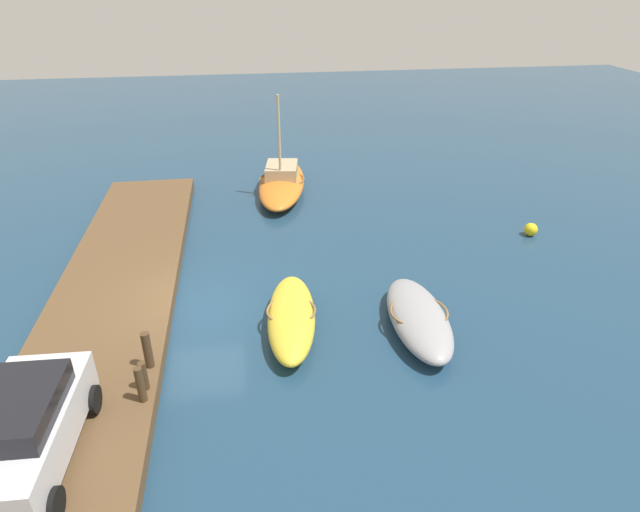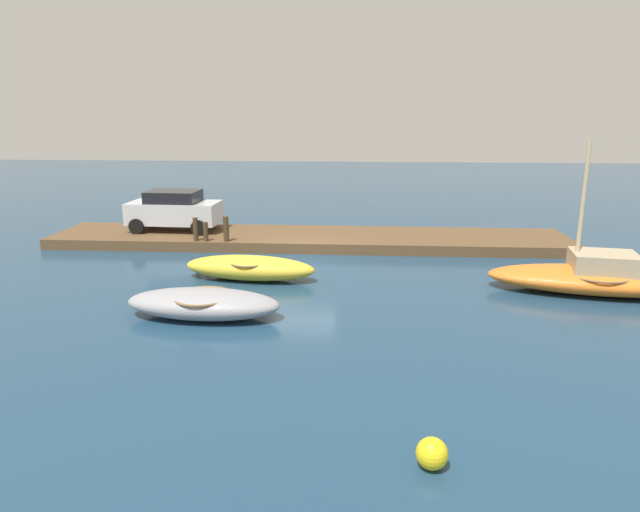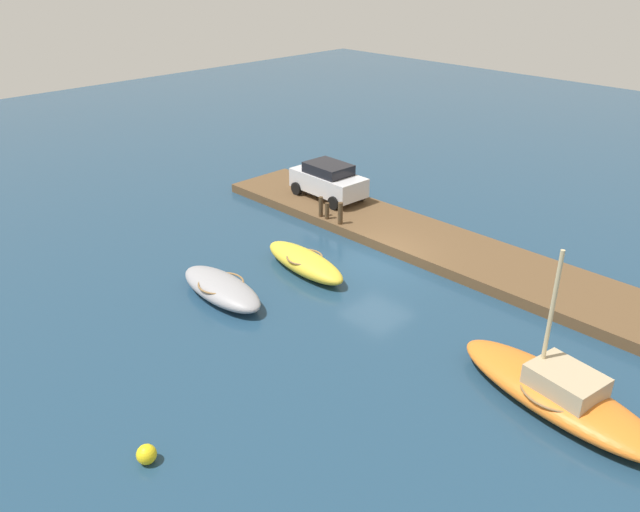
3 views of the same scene
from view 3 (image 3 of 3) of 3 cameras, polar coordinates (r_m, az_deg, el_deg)
name	(u,v)px [view 3 (image 3 of 3)]	position (r m, az deg, el deg)	size (l,w,h in m)	color
ground_plane	(379,262)	(25.98, 5.26, -0.50)	(84.00, 84.00, 0.00)	navy
dock_platform	(418,238)	(27.75, 8.78, 1.57)	(21.38, 3.69, 0.42)	brown
sailboat_orange	(559,393)	(19.07, 20.53, -11.36)	(6.64, 3.00, 4.59)	orange
rowboat_yellow	(305,262)	(24.94, -1.38, -0.53)	(4.49, 1.82, 0.81)	gold
rowboat_grey	(221,288)	(23.34, -8.80, -2.86)	(4.27, 1.79, 0.79)	#939399
mooring_post_west	(340,213)	(28.18, 1.83, 3.83)	(0.22, 0.22, 1.00)	#47331E
mooring_post_mid_west	(327,211)	(28.76, 0.64, 4.05)	(0.19, 0.19, 0.76)	#47331E
mooring_post_mid_east	(321,207)	(28.99, 0.08, 4.43)	(0.19, 0.19, 0.94)	#47331E
parked_car	(328,180)	(31.12, 0.75, 6.80)	(3.90, 2.12, 1.72)	silver
marker_buoy	(147,454)	(17.02, -15.24, -16.72)	(0.51, 0.51, 0.51)	yellow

